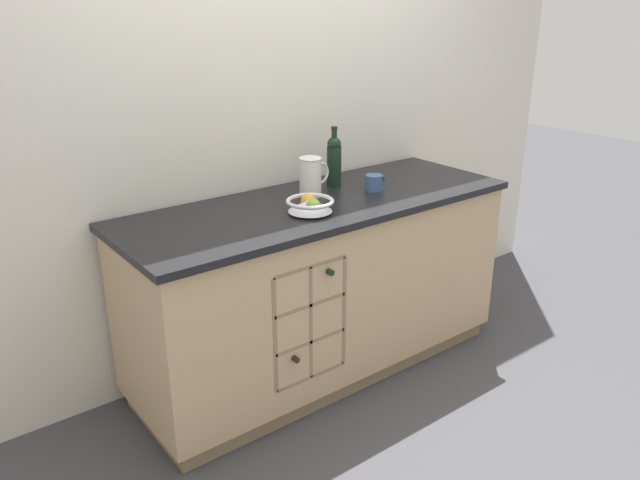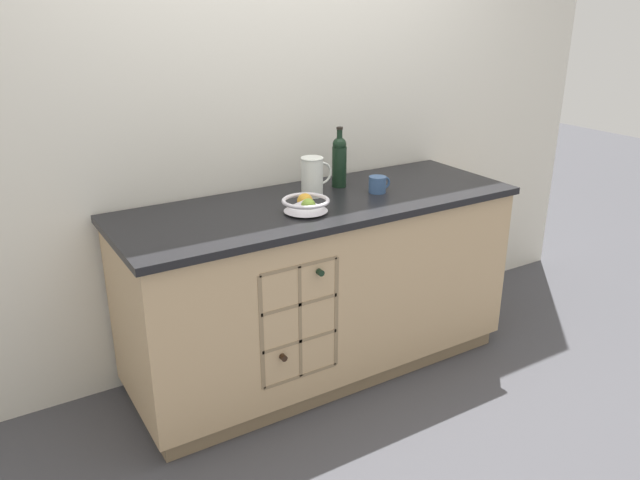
{
  "view_description": "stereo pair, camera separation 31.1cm",
  "coord_description": "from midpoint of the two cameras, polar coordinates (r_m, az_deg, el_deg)",
  "views": [
    {
      "loc": [
        -1.77,
        -2.3,
        1.86
      ],
      "look_at": [
        0.0,
        0.0,
        0.73
      ],
      "focal_mm": 35.0,
      "sensor_mm": 36.0,
      "label": 1
    },
    {
      "loc": [
        -1.51,
        -2.47,
        1.86
      ],
      "look_at": [
        0.0,
        0.0,
        0.73
      ],
      "focal_mm": 35.0,
      "sensor_mm": 36.0,
      "label": 2
    }
  ],
  "objects": [
    {
      "name": "fruit_bowl",
      "position": [
        2.85,
        -4.03,
        3.24
      ],
      "size": [
        0.22,
        0.22,
        0.08
      ],
      "color": "silver",
      "rests_on": "kitchen_island"
    },
    {
      "name": "ceramic_mug",
      "position": [
        3.19,
        2.2,
        5.22
      ],
      "size": [
        0.12,
        0.09,
        0.08
      ],
      "color": "#385684",
      "rests_on": "kitchen_island"
    },
    {
      "name": "kitchen_island",
      "position": [
        3.21,
        -2.79,
        -4.35
      ],
      "size": [
        2.01,
        0.72,
        0.94
      ],
      "color": "#8B7354",
      "rests_on": "ground_plane"
    },
    {
      "name": "standing_wine_bottle",
      "position": [
        3.24,
        -1.47,
        7.3
      ],
      "size": [
        0.08,
        0.08,
        0.31
      ],
      "color": "black",
      "rests_on": "kitchen_island"
    },
    {
      "name": "back_wall",
      "position": [
        3.29,
        -7.14,
        10.84
      ],
      "size": [
        4.4,
        0.06,
        2.55
      ],
      "primitive_type": "cube",
      "color": "silver",
      "rests_on": "ground_plane"
    },
    {
      "name": "ground_plane",
      "position": [
        3.44,
        -2.64,
        -11.5
      ],
      "size": [
        14.0,
        14.0,
        0.0
      ],
      "primitive_type": "plane",
      "color": "#424247"
    },
    {
      "name": "white_pitcher",
      "position": [
        3.08,
        -3.73,
        5.82
      ],
      "size": [
        0.17,
        0.11,
        0.2
      ],
      "color": "silver",
      "rests_on": "kitchen_island"
    }
  ]
}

